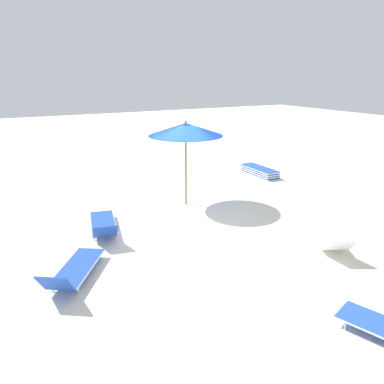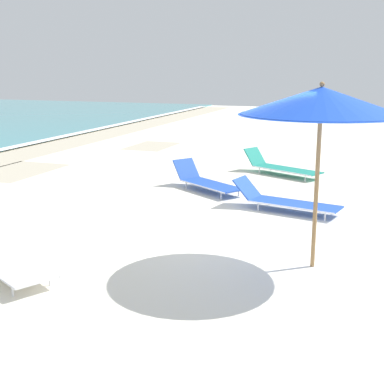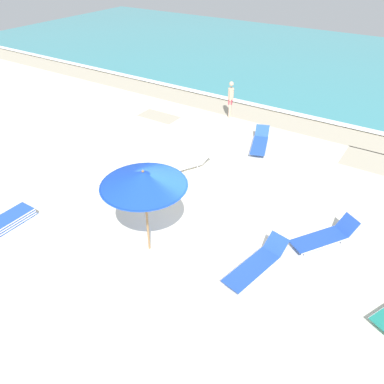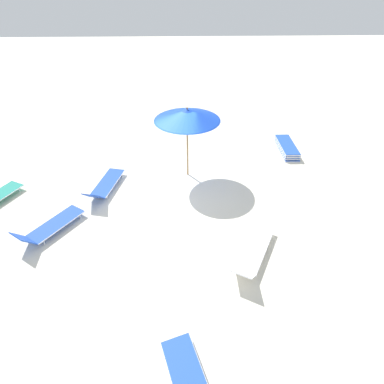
{
  "view_description": "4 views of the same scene",
  "coord_description": "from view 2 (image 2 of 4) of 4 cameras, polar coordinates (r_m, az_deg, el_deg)",
  "views": [
    {
      "loc": [
        4.26,
        8.62,
        3.97
      ],
      "look_at": [
        0.01,
        0.81,
        1.13
      ],
      "focal_mm": 35.0,
      "sensor_mm": 36.0,
      "label": 1
    },
    {
      "loc": [
        -8.36,
        -2.11,
        2.82
      ],
      "look_at": [
        -0.15,
        0.83,
        0.77
      ],
      "focal_mm": 50.0,
      "sensor_mm": 36.0,
      "label": 2
    },
    {
      "loc": [
        4.38,
        -7.22,
        7.44
      ],
      "look_at": [
        -0.79,
        0.74,
        0.82
      ],
      "focal_mm": 35.0,
      "sensor_mm": 36.0,
      "label": 3
    },
    {
      "loc": [
        -0.79,
        8.21,
        6.28
      ],
      "look_at": [
        -1.0,
        1.24,
        1.05
      ],
      "focal_mm": 28.0,
      "sensor_mm": 36.0,
      "label": 4
    }
  ],
  "objects": [
    {
      "name": "beach_umbrella",
      "position": [
        7.51,
        13.62,
        9.36
      ],
      "size": [
        2.25,
        2.25,
        2.63
      ],
      "color": "#9E7547",
      "rests_on": "ground_plane"
    },
    {
      "name": "ground_plane",
      "position": [
        9.1,
        5.24,
        -5.4
      ],
      "size": [
        60.0,
        60.0,
        0.16
      ],
      "color": "silver"
    },
    {
      "name": "sun_lounger_near_water_right",
      "position": [
        14.45,
        9.42,
        2.68
      ],
      "size": [
        1.51,
        2.26,
        0.62
      ],
      "rotation": [
        0.0,
        0.0,
        -0.45
      ],
      "color": "#1E8475",
      "rests_on": "ground_plane"
    },
    {
      "name": "sun_lounger_beside_umbrella",
      "position": [
        12.43,
        1.49,
        1.16
      ],
      "size": [
        1.62,
        2.01,
        0.62
      ],
      "rotation": [
        0.0,
        0.0,
        -0.59
      ],
      "color": "blue",
      "rests_on": "ground_plane"
    },
    {
      "name": "sun_lounger_near_water_left",
      "position": [
        8.06,
        -19.76,
        -6.48
      ],
      "size": [
        1.61,
        2.29,
        0.56
      ],
      "rotation": [
        0.0,
        0.0,
        -0.49
      ],
      "color": "white",
      "rests_on": "ground_plane"
    },
    {
      "name": "sun_lounger_mid_beach_solo",
      "position": [
        10.82,
        9.88,
        -0.91
      ],
      "size": [
        1.05,
        2.24,
        0.58
      ],
      "rotation": [
        0.0,
        0.0,
        -0.22
      ],
      "color": "blue",
      "rests_on": "ground_plane"
    }
  ]
}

